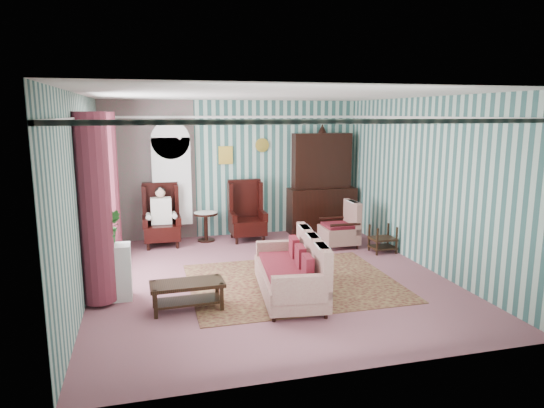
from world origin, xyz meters
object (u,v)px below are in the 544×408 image
object	(u,v)px
floral_armchair	(339,222)
bookcase	(172,187)
dresser_hutch	(322,180)
plant_stand	(111,272)
round_side_table	(206,227)
coffee_table	(188,296)
wingback_left	(161,215)
seated_woman	(161,217)
nest_table	(383,238)
sofa	(289,261)
wingback_right	(247,211)

from	to	relation	value
floral_armchair	bookcase	bearing A→B (deg)	67.39
dresser_hutch	plant_stand	world-z (taller)	dresser_hutch
round_side_table	coffee_table	distance (m)	3.61
dresser_hutch	round_side_table	bearing A→B (deg)	-177.36
wingback_left	seated_woman	distance (m)	0.04
nest_table	wingback_left	bearing A→B (deg)	159.15
coffee_table	wingback_left	bearing A→B (deg)	93.54
wingback_left	round_side_table	world-z (taller)	wingback_left
seated_woman	plant_stand	world-z (taller)	seated_woman
bookcase	sofa	world-z (taller)	bookcase
wingback_left	nest_table	xyz separation A→B (m)	(4.07, -1.55, -0.35)
wingback_left	sofa	bearing A→B (deg)	-63.12
round_side_table	coffee_table	world-z (taller)	round_side_table
dresser_hutch	seated_woman	size ratio (longest dim) A/B	2.00
seated_woman	sofa	world-z (taller)	seated_woman
round_side_table	floral_armchair	bearing A→B (deg)	-23.62
plant_stand	sofa	world-z (taller)	sofa
nest_table	bookcase	bearing A→B (deg)	153.08
round_side_table	plant_stand	bearing A→B (deg)	-120.38
round_side_table	plant_stand	size ratio (longest dim) A/B	0.75
dresser_hutch	plant_stand	size ratio (longest dim) A/B	2.95
seated_woman	nest_table	world-z (taller)	seated_woman
sofa	wingback_right	bearing A→B (deg)	5.24
coffee_table	round_side_table	bearing A→B (deg)	78.97
floral_armchair	plant_stand	bearing A→B (deg)	113.45
wingback_left	sofa	xyz separation A→B (m)	(1.67, -3.30, -0.08)
seated_woman	plant_stand	distance (m)	2.87
bookcase	coffee_table	world-z (taller)	bookcase
nest_table	sofa	bearing A→B (deg)	-143.83
wingback_right	plant_stand	xyz separation A→B (m)	(-2.55, -2.75, -0.22)
round_side_table	coffee_table	bearing A→B (deg)	-101.03
dresser_hutch	wingback_left	bearing A→B (deg)	-175.59
nest_table	floral_armchair	bearing A→B (deg)	137.47
plant_stand	floral_armchair	distance (m)	4.59
nest_table	dresser_hutch	bearing A→B (deg)	107.39
wingback_left	wingback_right	size ratio (longest dim) A/B	1.00
coffee_table	sofa	bearing A→B (deg)	3.43
dresser_hutch	floral_armchair	size ratio (longest dim) A/B	2.38
wingback_left	floral_armchair	size ratio (longest dim) A/B	1.26
round_side_table	sofa	distance (m)	3.55
nest_table	coffee_table	bearing A→B (deg)	-154.52
round_side_table	nest_table	bearing A→B (deg)	-28.20
nest_table	plant_stand	size ratio (longest dim) A/B	0.68
wingback_right	wingback_left	bearing A→B (deg)	180.00
wingback_right	sofa	size ratio (longest dim) A/B	0.68
nest_table	sofa	world-z (taller)	sofa
round_side_table	wingback_left	bearing A→B (deg)	-170.54
sofa	floral_armchair	world-z (taller)	sofa
coffee_table	plant_stand	bearing A→B (deg)	147.64
wingback_right	seated_woman	world-z (taller)	wingback_right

